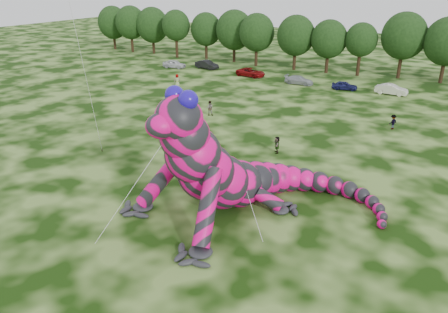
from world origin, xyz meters
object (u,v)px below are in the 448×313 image
Objects in this scene: car_0 at (174,64)px; spectator_1 at (210,108)px; tree_6 at (257,40)px; tree_0 at (113,28)px; tree_5 at (234,36)px; tree_1 at (131,29)px; car_5 at (391,89)px; inflatable_gecko at (237,144)px; tree_3 at (176,34)px; spectator_4 at (177,80)px; tree_4 at (206,36)px; tree_7 at (295,43)px; tree_8 at (328,47)px; car_4 at (345,86)px; car_1 at (207,65)px; tree_2 at (153,30)px; car_2 at (251,72)px; spectator_0 at (200,124)px; tree_11 at (446,50)px; spectator_2 at (393,122)px; spectator_5 at (277,145)px; tree_10 at (403,46)px; car_3 at (299,80)px; tree_9 at (360,49)px.

spectator_1 is at bearing -142.37° from car_0.
tree_0 is at bearing 176.06° from tree_6.
tree_5 is 2.29× the size of car_0.
car_5 is (56.68, -11.27, -4.18)m from tree_1.
tree_3 reaches higher than inflatable_gecko.
spectator_4 reaches higher than car_0.
tree_7 reaches higher than tree_4.
tree_6 is at bearing -17.46° from tree_5.
tree_7 is (44.48, -2.43, -0.02)m from tree_0.
tree_8 reaches higher than car_4.
tree_5 is 13.15m from tree_7.
inflatable_gecko is 50.92m from car_1.
tree_2 is (11.54, -0.47, 0.07)m from tree_0.
tree_2 is 30.96m from car_2.
tree_2 is at bearing -1.65° from spectator_0.
tree_11 is at bearing -82.12° from car_0.
spectator_1 reaches higher than spectator_2.
car_4 is 17.97m from spectator_2.
tree_11 is 2.72× the size of car_4.
tree_1 reaches higher than spectator_1.
tree_5 reaches higher than inflatable_gecko.
inflatable_gecko is at bearing -41.25° from tree_0.
tree_11 is 44.99m from car_0.
car_0 is at bearing -159.98° from spectator_5.
tree_11 is 43.57m from spectator_0.
tree_1 is 0.93× the size of tree_10.
tree_7 is 16.34m from car_4.
car_4 is (-11.98, -11.82, -4.40)m from tree_11.
tree_7 is at bearing -39.54° from spectator_0.
tree_8 is at bearing 53.27° from car_5.
car_2 is 16.20m from car_4.
tree_0 is at bearing 177.66° from tree_2.
car_5 is at bearing -88.49° from car_3.
car_3 is 1.21× the size of car_4.
tree_5 is at bearing -37.21° from car_0.
tree_0 reaches higher than spectator_4.
tree_8 reaches higher than car_3.
car_4 is 23.35m from spectator_1.
tree_10 is at bearing 0.54° from tree_1.
car_3 is at bearing -125.22° from spectator_1.
tree_7 is 2.21× the size of car_0.
spectator_2 is at bearing -107.68° from car_1.
tree_0 reaches higher than tree_3.
car_2 is 30.57m from spectator_2.
car_2 is 2.78× the size of spectator_1.
car_4 is (37.52, -10.69, -4.09)m from tree_3.
tree_11 is 2.24× the size of car_3.
tree_10 is at bearing -35.96° from car_4.
tree_9 is 32.49m from car_0.
spectator_0 is at bearing -59.38° from tree_4.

